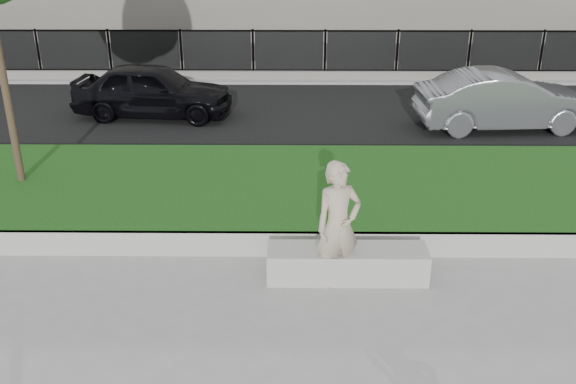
{
  "coord_description": "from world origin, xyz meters",
  "views": [
    {
      "loc": [
        0.65,
        -7.64,
        4.9
      ],
      "look_at": [
        0.57,
        1.2,
        1.0
      ],
      "focal_mm": 40.0,
      "sensor_mm": 36.0,
      "label": 1
    }
  ],
  "objects_px": {
    "car_silver": "(505,100)",
    "stone_bench": "(347,263)",
    "book": "(325,248)",
    "car_dark": "(153,90)",
    "man": "(338,225)"
  },
  "relations": [
    {
      "from": "man",
      "to": "stone_bench",
      "type": "bearing_deg",
      "value": 19.94
    },
    {
      "from": "book",
      "to": "car_silver",
      "type": "bearing_deg",
      "value": 67.63
    },
    {
      "from": "man",
      "to": "car_dark",
      "type": "height_order",
      "value": "man"
    },
    {
      "from": "man",
      "to": "car_dark",
      "type": "relative_size",
      "value": 0.46
    },
    {
      "from": "stone_bench",
      "to": "man",
      "type": "distance_m",
      "value": 0.72
    },
    {
      "from": "stone_bench",
      "to": "car_dark",
      "type": "distance_m",
      "value": 8.95
    },
    {
      "from": "stone_bench",
      "to": "book",
      "type": "xyz_separation_m",
      "value": [
        -0.33,
        0.02,
        0.25
      ]
    },
    {
      "from": "man",
      "to": "book",
      "type": "distance_m",
      "value": 0.5
    },
    {
      "from": "stone_bench",
      "to": "book",
      "type": "height_order",
      "value": "book"
    },
    {
      "from": "man",
      "to": "book",
      "type": "relative_size",
      "value": 9.23
    },
    {
      "from": "book",
      "to": "car_dark",
      "type": "distance_m",
      "value": 8.77
    },
    {
      "from": "man",
      "to": "car_dark",
      "type": "distance_m",
      "value": 9.0
    },
    {
      "from": "car_silver",
      "to": "stone_bench",
      "type": "bearing_deg",
      "value": 144.16
    },
    {
      "from": "book",
      "to": "car_dark",
      "type": "relative_size",
      "value": 0.05
    },
    {
      "from": "car_dark",
      "to": "car_silver",
      "type": "bearing_deg",
      "value": -90.46
    }
  ]
}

